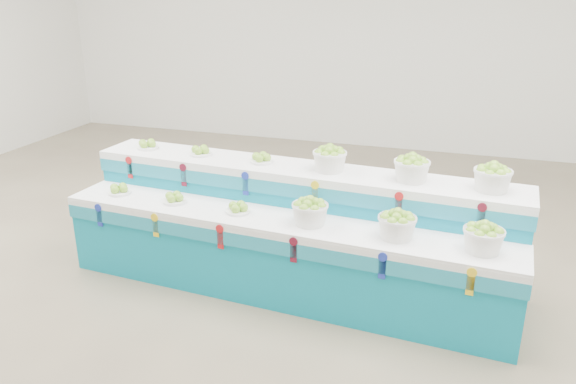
# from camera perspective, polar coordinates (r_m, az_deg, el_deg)

# --- Properties ---
(ground) EXTENTS (10.00, 10.00, 0.00)m
(ground) POSITION_cam_1_polar(r_m,az_deg,el_deg) (5.09, -7.17, -9.49)
(ground) COLOR brown
(ground) RESTS_ON ground
(back_wall) EXTENTS (10.00, 0.00, 10.00)m
(back_wall) POSITION_cam_1_polar(r_m,az_deg,el_deg) (9.19, 5.99, 17.03)
(back_wall) COLOR silver
(back_wall) RESTS_ON ground
(display_stand) EXTENTS (3.97, 1.27, 1.02)m
(display_stand) POSITION_cam_1_polar(r_m,az_deg,el_deg) (4.88, 0.00, -3.96)
(display_stand) COLOR #0B84A3
(display_stand) RESTS_ON ground
(plate_lower_left) EXTENTS (0.23, 0.23, 0.10)m
(plate_lower_left) POSITION_cam_1_polar(r_m,az_deg,el_deg) (5.35, -16.82, 0.33)
(plate_lower_left) COLOR white
(plate_lower_left) RESTS_ON display_stand
(plate_lower_mid) EXTENTS (0.23, 0.23, 0.10)m
(plate_lower_mid) POSITION_cam_1_polar(r_m,az_deg,el_deg) (5.01, -11.50, -0.52)
(plate_lower_mid) COLOR white
(plate_lower_mid) RESTS_ON display_stand
(plate_lower_right) EXTENTS (0.23, 0.23, 0.10)m
(plate_lower_right) POSITION_cam_1_polar(r_m,az_deg,el_deg) (4.71, -5.10, -1.54)
(plate_lower_right) COLOR white
(plate_lower_right) RESTS_ON display_stand
(basket_lower_left) EXTENTS (0.31, 0.31, 0.22)m
(basket_lower_left) POSITION_cam_1_polar(r_m,az_deg,el_deg) (4.45, 2.25, -1.98)
(basket_lower_left) COLOR silver
(basket_lower_left) RESTS_ON display_stand
(basket_lower_mid) EXTENTS (0.31, 0.31, 0.22)m
(basket_lower_mid) POSITION_cam_1_polar(r_m,az_deg,el_deg) (4.29, 11.03, -3.27)
(basket_lower_mid) COLOR silver
(basket_lower_mid) RESTS_ON display_stand
(basket_lower_right) EXTENTS (0.31, 0.31, 0.22)m
(basket_lower_right) POSITION_cam_1_polar(r_m,az_deg,el_deg) (4.24, 19.27, -4.40)
(basket_lower_right) COLOR silver
(basket_lower_right) RESTS_ON display_stand
(plate_upper_left) EXTENTS (0.23, 0.23, 0.10)m
(plate_upper_left) POSITION_cam_1_polar(r_m,az_deg,el_deg) (5.62, -14.11, 4.78)
(plate_upper_left) COLOR white
(plate_upper_left) RESTS_ON display_stand
(plate_upper_mid) EXTENTS (0.23, 0.23, 0.10)m
(plate_upper_mid) POSITION_cam_1_polar(r_m,az_deg,el_deg) (5.31, -8.89, 4.24)
(plate_upper_mid) COLOR white
(plate_upper_mid) RESTS_ON display_stand
(plate_upper_right) EXTENTS (0.23, 0.23, 0.10)m
(plate_upper_right) POSITION_cam_1_polar(r_m,az_deg,el_deg) (5.02, -2.72, 3.55)
(plate_upper_right) COLOR white
(plate_upper_right) RESTS_ON display_stand
(basket_upper_left) EXTENTS (0.31, 0.31, 0.22)m
(basket_upper_left) POSITION_cam_1_polar(r_m,az_deg,el_deg) (4.79, 4.26, 3.40)
(basket_upper_left) COLOR silver
(basket_upper_left) RESTS_ON display_stand
(basket_upper_mid) EXTENTS (0.31, 0.31, 0.22)m
(basket_upper_mid) POSITION_cam_1_polar(r_m,az_deg,el_deg) (4.63, 12.48, 2.39)
(basket_upper_mid) COLOR silver
(basket_upper_mid) RESTS_ON display_stand
(basket_upper_right) EXTENTS (0.31, 0.31, 0.22)m
(basket_upper_right) POSITION_cam_1_polar(r_m,az_deg,el_deg) (4.59, 20.09, 1.41)
(basket_upper_right) COLOR silver
(basket_upper_right) RESTS_ON display_stand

